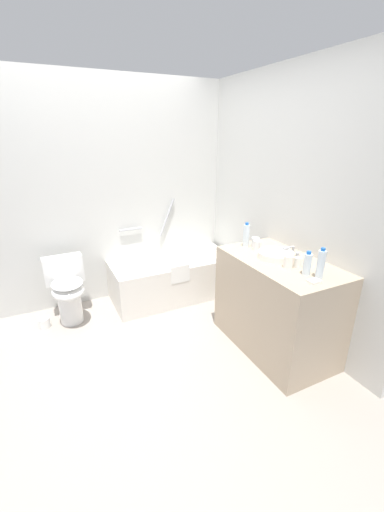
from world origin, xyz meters
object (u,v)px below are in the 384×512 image
Objects in this scene: drinking_glass_1 at (298,262)px; soap_dish at (314,281)px; bathtub at (173,276)px; drinking_glass_3 at (257,246)px; sink_faucet at (292,251)px; water_bottle_1 at (321,264)px; sink_basin at (276,255)px; drinking_glass_2 at (288,262)px; water_bottle_0 at (307,264)px; water_bottle_2 at (246,235)px; toilet at (68,289)px; drinking_glass_0 at (255,242)px; toilet_paper_roll at (44,323)px.

drinking_glass_1 is 0.29m from soap_dish.
drinking_glass_3 is at bearing -67.95° from bathtub.
water_bottle_1 is at bearing -108.46° from sink_faucet.
sink_basin is 0.22m from drinking_glass_2.
water_bottle_0 reaches higher than drinking_glass_1.
water_bottle_2 is (-0.04, 0.74, 0.02)m from water_bottle_0.
bathtub reaches higher than drinking_glass_3.
toilet is at bearing 148.17° from drinking_glass_3.
sink_basin is 0.37m from water_bottle_2.
drinking_glass_3 is 0.74m from soap_dish.
water_bottle_0 reaches higher than drinking_glass_3.
water_bottle_1 is at bearing 43.61° from toilet.
bathtub is at bearing 112.05° from drinking_glass_3.
water_bottle_0 is 0.80× the size of water_bottle_1.
water_bottle_1 is 2.59× the size of drinking_glass_0.
bathtub is 1.69m from drinking_glass_1.
water_bottle_2 is at bearing 95.70° from water_bottle_1.
bathtub is 1.54m from sink_faucet.
toilet reaches higher than toilet_paper_roll.
water_bottle_0 is 1.85× the size of drinking_glass_2.
water_bottle_2 is (-0.08, 0.82, -0.00)m from water_bottle_1.
toilet is 6.74× the size of drinking_glass_2.
water_bottle_0 is 0.17m from drinking_glass_2.
toilet is 1.96m from drinking_glass_0.
drinking_glass_1 is at bearing 90.46° from water_bottle_1.
drinking_glass_0 is at bearing 59.63° from drinking_glass_3.
toilet_paper_roll is at bearing 147.95° from sink_basin.
soap_dish is at bearing -93.03° from drinking_glass_3.
sink_basin is 3.57× the size of drinking_glass_1.
drinking_glass_3 is (0.02, 0.44, -0.00)m from drinking_glass_2.
water_bottle_0 is 2.08× the size of drinking_glass_0.
drinking_glass_0 is (1.65, -0.91, 0.54)m from toilet.
water_bottle_2 is 2.13× the size of toilet_paper_roll.
drinking_glass_1 is 0.90× the size of drinking_glass_3.
bathtub is at bearing 107.47° from drinking_glass_1.
drinking_glass_0 is at bearing -63.75° from bathtub.
drinking_glass_2 reaches higher than toilet_paper_roll.
toilet is 2.92× the size of water_bottle_1.
toilet is at bearing 138.58° from drinking_glass_1.
drinking_glass_3 reaches higher than sink_faucet.
water_bottle_0 reaches higher than sink_basin.
bathtub is 2.09× the size of toilet.
drinking_glass_0 is 0.55m from drinking_glass_1.
water_bottle_1 is 2.31× the size of drinking_glass_2.
drinking_glass_2 is 1.09× the size of drinking_glass_3.
drinking_glass_0 is at bearing 86.90° from water_bottle_0.
drinking_glass_0 is at bearing 87.24° from sink_basin.
water_bottle_0 is 1.72× the size of toilet_paper_roll.
sink_faucet is at bearing 62.17° from water_bottle_0.
toilet is 6.27× the size of toilet_paper_roll.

